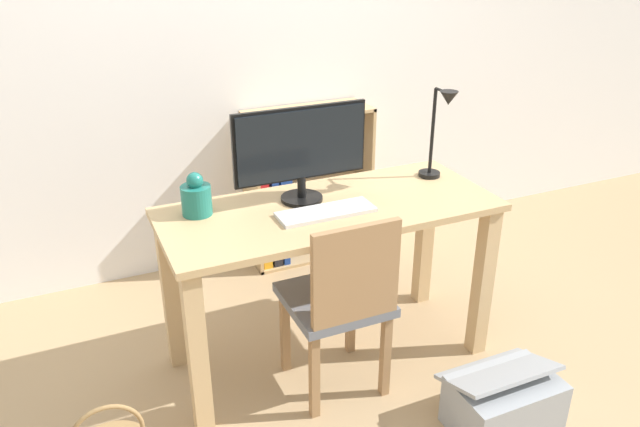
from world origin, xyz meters
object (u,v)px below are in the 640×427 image
Objects in this scene: chair at (341,299)px; storage_box at (503,402)px; monitor at (301,148)px; bookshelf at (289,192)px; keyboard at (326,212)px; vase at (196,197)px; desk_lamp at (440,126)px.

storage_box is (0.50, -0.46, -0.34)m from chair.
bookshelf is at bearing 72.49° from monitor.
bookshelf is at bearing 98.80° from storage_box.
vase is at bearing 156.26° from keyboard.
keyboard is at bearing -23.74° from vase.
desk_lamp reaches higher than storage_box.
monitor reaches higher than keyboard.
monitor reaches higher than chair.
bookshelf is (0.24, 1.19, -0.04)m from chair.
chair is at bearing -101.45° from bookshelf.
chair is at bearing -39.18° from vase.
bookshelf is at bearing 48.88° from vase.
chair is 0.76m from storage_box.
storage_box is (0.49, -0.63, -0.65)m from keyboard.
desk_lamp is (0.61, 0.13, 0.25)m from keyboard.
vase is (-0.48, 0.21, 0.07)m from keyboard.
desk_lamp is at bearing 15.90° from chair.
vase is 0.20× the size of bookshelf.
vase is at bearing 175.01° from monitor.
monitor reaches higher than vase.
bookshelf reaches higher than storage_box.
monitor is 0.29m from keyboard.
monitor is at bearing 176.23° from desk_lamp.
vase is at bearing 138.98° from storage_box.
bookshelf is 1.70m from storage_box.
monitor is 1.30m from storage_box.
chair is at bearing -85.55° from monitor.
keyboard is at bearing -168.18° from desk_lamp.
monitor is 3.21× the size of vase.
chair is 1.22m from bookshelf.
monitor is 1.44× the size of keyboard.
monitor is 0.64× the size of bookshelf.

